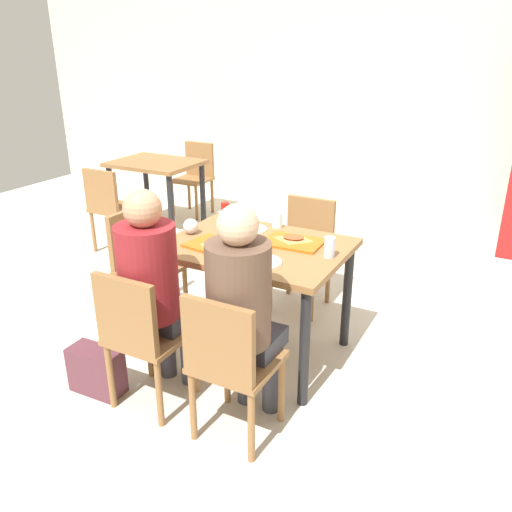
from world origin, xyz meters
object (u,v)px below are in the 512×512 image
(plastic_cup_b, at_px, (230,257))
(handbag, at_px, (97,370))
(pizza_slice_b, at_px, (293,238))
(paper_plate_center, at_px, (250,229))
(paper_plate_near_edge, at_px, (263,262))
(chair_near_left, at_px, (140,332))
(soda_can, at_px, (329,247))
(chair_left_end, at_px, (141,259))
(chair_near_right, at_px, (229,359))
(background_chair_far, at_px, (196,173))
(main_table, at_px, (256,260))
(background_chair_near, at_px, (110,204))
(plastic_cup_a, at_px, (277,220))
(person_in_red, at_px, (153,280))
(foil_bundle, at_px, (191,226))
(person_in_brown_jacket, at_px, (242,303))
(background_table, at_px, (156,174))
(pizza_slice_a, at_px, (215,244))
(chair_far_side, at_px, (305,245))
(tray_red_near, at_px, (217,246))
(tray_red_far, at_px, (293,242))
(condiment_bottle, at_px, (225,214))

(plastic_cup_b, bearing_deg, handbag, -144.71)
(pizza_slice_b, bearing_deg, paper_plate_center, 167.61)
(paper_plate_near_edge, relative_size, pizza_slice_b, 1.04)
(chair_near_left, bearing_deg, pizza_slice_b, 64.38)
(paper_plate_center, height_order, soda_can, soda_can)
(chair_left_end, distance_m, plastic_cup_b, 1.08)
(chair_near_right, xyz_separation_m, pizza_slice_b, (-0.09, 0.96, 0.30))
(background_chair_far, bearing_deg, main_table, -48.97)
(paper_plate_near_edge, relative_size, background_chair_near, 0.26)
(paper_plate_near_edge, xyz_separation_m, plastic_cup_a, (-0.19, 0.59, 0.05))
(background_chair_near, bearing_deg, person_in_red, -41.42)
(paper_plate_near_edge, height_order, foil_bundle, foil_bundle)
(person_in_brown_jacket, distance_m, background_table, 3.33)
(chair_near_right, height_order, plastic_cup_a, plastic_cup_a)
(paper_plate_center, relative_size, soda_can, 1.80)
(pizza_slice_a, bearing_deg, handbag, -123.05)
(foil_bundle, xyz_separation_m, background_chair_near, (-1.62, 0.96, -0.33))
(soda_can, bearing_deg, handbag, -142.49)
(chair_far_side, bearing_deg, pizza_slice_a, -101.60)
(plastic_cup_a, distance_m, soda_can, 0.60)
(foil_bundle, bearing_deg, tray_red_near, -24.54)
(chair_near_right, height_order, chair_left_end, same)
(paper_plate_center, bearing_deg, plastic_cup_b, -71.81)
(pizza_slice_b, height_order, background_chair_near, background_chair_near)
(tray_red_far, distance_m, pizza_slice_a, 0.49)
(chair_far_side, bearing_deg, paper_plate_near_edge, -80.90)
(tray_red_near, distance_m, condiment_bottle, 0.42)
(plastic_cup_b, bearing_deg, paper_plate_center, 108.19)
(chair_near_left, distance_m, soda_can, 1.16)
(tray_red_near, relative_size, plastic_cup_b, 3.60)
(chair_near_left, height_order, tray_red_near, chair_near_left)
(paper_plate_center, height_order, plastic_cup_a, plastic_cup_a)
(handbag, bearing_deg, tray_red_near, 57.27)
(soda_can, bearing_deg, paper_plate_near_edge, -140.31)
(chair_left_end, bearing_deg, background_table, 124.65)
(chair_far_side, height_order, tray_red_near, chair_far_side)
(person_in_brown_jacket, height_order, pizza_slice_b, person_in_brown_jacket)
(foil_bundle, bearing_deg, pizza_slice_b, 15.05)
(person_in_red, distance_m, tray_red_near, 0.53)
(condiment_bottle, height_order, background_table, condiment_bottle)
(pizza_slice_a, xyz_separation_m, pizza_slice_b, (0.38, 0.32, -0.00))
(chair_near_right, distance_m, pizza_slice_a, 0.85)
(tray_red_near, relative_size, background_chair_near, 0.43)
(chair_far_side, height_order, person_in_brown_jacket, person_in_brown_jacket)
(tray_red_near, relative_size, handbag, 1.12)
(soda_can, distance_m, foil_bundle, 0.94)
(paper_plate_center, distance_m, background_table, 2.41)
(person_in_brown_jacket, distance_m, paper_plate_near_edge, 0.45)
(condiment_bottle, bearing_deg, chair_left_end, -158.15)
(tray_red_far, xyz_separation_m, paper_plate_near_edge, (-0.03, -0.36, -0.00))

